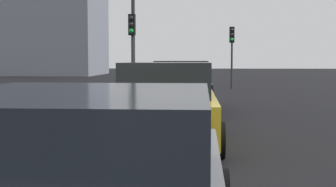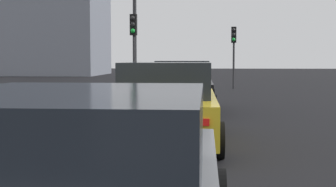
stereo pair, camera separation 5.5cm
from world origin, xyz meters
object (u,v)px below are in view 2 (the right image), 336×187
at_px(street_lamp_kerbside, 135,0).
at_px(car_black_lead, 183,87).
at_px(car_yellow_second, 168,105).
at_px(traffic_light_near_right, 133,38).
at_px(traffic_light_near_left, 234,44).

bearing_deg(street_lamp_kerbside, car_black_lead, -155.24).
bearing_deg(car_black_lead, car_yellow_second, 179.57).
bearing_deg(traffic_light_near_right, car_yellow_second, 20.31).
distance_m(car_black_lead, traffic_light_near_left, 11.91).
bearing_deg(car_yellow_second, car_black_lead, -1.15).
height_order(car_yellow_second, traffic_light_near_right, traffic_light_near_right).
relative_size(traffic_light_near_left, street_lamp_kerbside, 0.49).
height_order(car_black_lead, street_lamp_kerbside, street_lamp_kerbside).
height_order(car_yellow_second, traffic_light_near_left, traffic_light_near_left).
height_order(traffic_light_near_left, traffic_light_near_right, traffic_light_near_right).
xyz_separation_m(car_yellow_second, traffic_light_near_left, (17.45, -2.46, 1.77)).
bearing_deg(car_black_lead, street_lamp_kerbside, 25.02).
bearing_deg(street_lamp_kerbside, traffic_light_near_left, -36.06).
xyz_separation_m(car_black_lead, street_lamp_kerbside, (5.05, 2.33, 3.46)).
height_order(car_black_lead, traffic_light_near_right, traffic_light_near_right).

